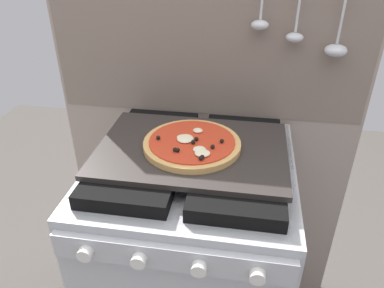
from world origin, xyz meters
The scene contains 4 objects.
kitchen_backsplash centered at (0.00, 0.33, 0.79)m, with size 1.10×0.09×1.55m.
stove centered at (0.00, 0.00, 0.45)m, with size 0.60×0.64×0.90m.
baking_tray centered at (0.00, 0.00, 0.91)m, with size 0.54×0.38×0.02m, color #2D2826.
pizza_left centered at (0.00, 0.00, 0.93)m, with size 0.28×0.28×0.03m.
Camera 1 is at (0.15, -0.90, 1.46)m, focal length 34.63 mm.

